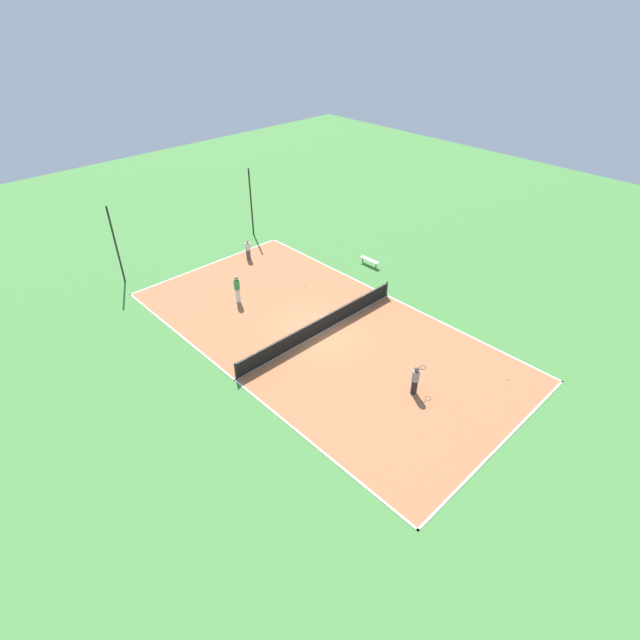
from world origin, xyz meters
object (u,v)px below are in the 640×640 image
object	(u,v)px
tennis_ball_far_baseline	(305,286)
tennis_ball_right_alley	(507,379)
player_far_green	(237,287)
fence_post_back_left	(116,245)
player_far_white	(248,248)
tennis_net	(320,325)
player_baseline_gray	(416,378)
bench	(369,260)
fence_post_back_right	(251,203)
tennis_ball_left_sideline	(228,276)

from	to	relation	value
tennis_ball_far_baseline	tennis_ball_right_alley	distance (m)	13.94
player_far_green	fence_post_back_left	size ratio (longest dim) A/B	0.35
player_far_white	tennis_ball_far_baseline	bearing A→B (deg)	74.54
tennis_ball_right_alley	fence_post_back_left	world-z (taller)	fence_post_back_left
tennis_net	tennis_ball_far_baseline	world-z (taller)	tennis_net
player_baseline_gray	tennis_ball_far_baseline	distance (m)	11.67
bench	tennis_ball_right_alley	distance (m)	13.64
player_far_green	tennis_net	bearing A→B (deg)	17.12
tennis_net	fence_post_back_left	xyz separation A→B (m)	(-5.39, 13.31, 2.09)
tennis_ball_right_alley	fence_post_back_right	world-z (taller)	fence_post_back_right
tennis_net	tennis_ball_left_sideline	bearing A→B (deg)	90.22
player_far_green	tennis_ball_far_baseline	xyz separation A→B (m)	(4.28, -1.49, -1.04)
player_far_white	tennis_ball_right_alley	distance (m)	19.71
tennis_net	tennis_ball_far_baseline	distance (m)	5.30
player_far_green	fence_post_back_right	size ratio (longest dim) A/B	0.35
player_far_green	fence_post_back_right	bearing A→B (deg)	140.96
fence_post_back_right	tennis_net	bearing A→B (deg)	-112.07
player_far_green	player_far_white	size ratio (longest dim) A/B	1.24
player_baseline_gray	tennis_ball_right_alley	size ratio (longest dim) A/B	23.94
tennis_ball_left_sideline	fence_post_back_left	size ratio (longest dim) A/B	0.01
tennis_ball_far_baseline	tennis_ball_left_sideline	size ratio (longest dim) A/B	1.00
tennis_ball_right_alley	player_far_white	bearing A→B (deg)	94.33
tennis_net	fence_post_back_left	bearing A→B (deg)	112.07
player_baseline_gray	tennis_ball_far_baseline	xyz separation A→B (m)	(3.02, 11.24, -0.90)
player_far_white	player_far_green	bearing A→B (deg)	28.49
tennis_net	player_far_green	xyz separation A→B (m)	(-1.42, 5.92, 0.54)
tennis_net	player_baseline_gray	world-z (taller)	player_baseline_gray
tennis_ball_left_sideline	tennis_ball_right_alley	size ratio (longest dim) A/B	1.00
bench	player_baseline_gray	size ratio (longest dim) A/B	0.95
tennis_ball_far_baseline	fence_post_back_left	world-z (taller)	fence_post_back_left
bench	player_far_green	world-z (taller)	player_far_green
tennis_ball_right_alley	fence_post_back_left	bearing A→B (deg)	112.55
bench	tennis_ball_far_baseline	bearing A→B (deg)	80.47
tennis_net	bench	world-z (taller)	tennis_net
bench	player_baseline_gray	xyz separation A→B (m)	(-8.34, -10.34, 0.57)
tennis_net	fence_post_back_right	xyz separation A→B (m)	(5.39, 13.31, 2.09)
player_baseline_gray	tennis_ball_far_baseline	world-z (taller)	player_baseline_gray
tennis_ball_left_sideline	tennis_ball_right_alley	world-z (taller)	same
bench	player_baseline_gray	distance (m)	13.30
player_far_green	bench	bearing A→B (deg)	79.73
player_far_green	tennis_ball_left_sideline	world-z (taller)	player_far_green
fence_post_back_right	player_far_white	bearing A→B (deg)	-132.11
tennis_net	tennis_ball_right_alley	distance (m)	10.30
fence_post_back_left	fence_post_back_right	size ratio (longest dim) A/B	1.00
player_baseline_gray	player_far_green	size ratio (longest dim) A/B	0.88
tennis_net	player_far_green	size ratio (longest dim) A/B	6.36
fence_post_back_left	tennis_ball_right_alley	bearing A→B (deg)	-67.45
player_baseline_gray	fence_post_back_right	distance (m)	20.93
player_far_green	fence_post_back_left	bearing A→B (deg)	-148.03
bench	tennis_ball_right_alley	xyz separation A→B (m)	(-4.13, -13.00, -0.33)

